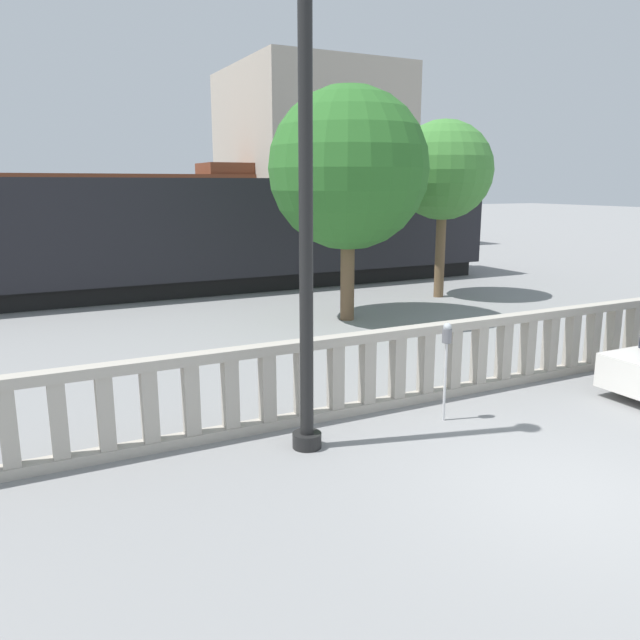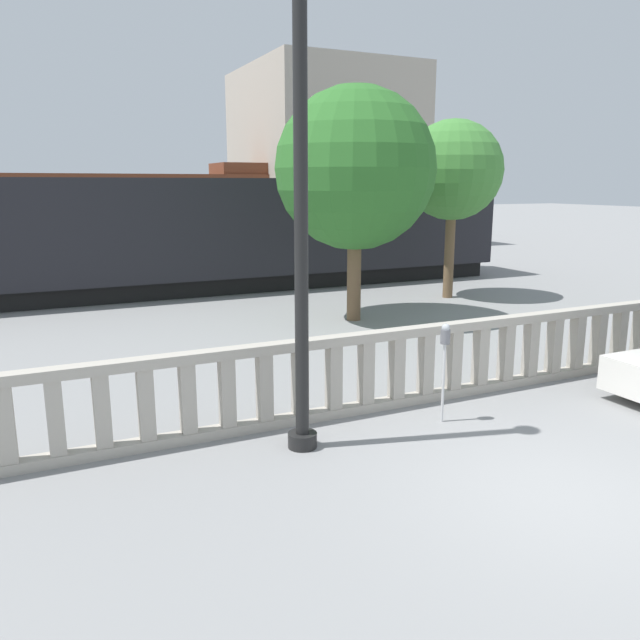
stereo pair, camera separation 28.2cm
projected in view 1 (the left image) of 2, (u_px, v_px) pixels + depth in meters
ground_plane at (578, 491)px, 7.11m from camera, size 160.00×160.00×0.00m
balustrade at (412, 365)px, 9.87m from camera, size 15.66×0.24×1.25m
lamppost at (306, 207)px, 7.63m from camera, size 0.39×0.39×6.21m
parking_meter at (447, 345)px, 9.01m from camera, size 0.14×0.14×1.48m
train_near at (209, 232)px, 20.26m from camera, size 20.39×3.13×4.20m
train_far at (60, 213)px, 30.04m from camera, size 20.63×3.17×4.50m
building_block at (310, 158)px, 36.40m from camera, size 8.68×9.65×9.85m
tree_left at (348, 169)px, 15.30m from camera, size 3.98×3.98×5.78m
tree_right at (443, 171)px, 18.54m from camera, size 2.94×2.94×5.30m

